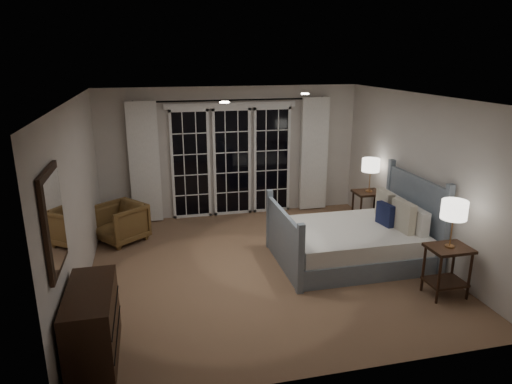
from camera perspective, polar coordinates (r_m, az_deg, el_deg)
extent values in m
plane|color=brown|center=(6.95, 0.85, -9.30)|extent=(5.00, 5.00, 0.00)
plane|color=silver|center=(6.27, 0.95, 11.71)|extent=(5.00, 5.00, 0.00)
cube|color=beige|center=(6.38, -21.42, -0.82)|extent=(0.02, 5.00, 2.50)
cube|color=beige|center=(7.49, 19.78, 1.84)|extent=(0.02, 5.00, 2.50)
cube|color=beige|center=(8.87, -3.08, 5.01)|extent=(5.00, 0.02, 2.50)
cube|color=beige|center=(4.27, 9.23, -8.43)|extent=(5.00, 0.02, 2.50)
cube|color=black|center=(8.78, -8.17, 3.41)|extent=(0.66, 0.02, 2.02)
cube|color=black|center=(8.88, -3.02, 3.71)|extent=(0.66, 0.02, 2.02)
cube|color=black|center=(9.06, 1.97, 3.97)|extent=(0.66, 0.02, 2.02)
cube|color=white|center=(8.69, -3.12, 10.77)|extent=(2.50, 0.04, 0.10)
cylinder|color=black|center=(8.63, -3.06, 11.40)|extent=(3.50, 0.03, 0.03)
cube|color=white|center=(8.64, -13.77, 3.56)|extent=(0.55, 0.10, 2.25)
cube|color=white|center=(9.21, 7.25, 4.70)|extent=(0.55, 0.10, 2.25)
cylinder|color=white|center=(7.07, 6.16, 12.11)|extent=(0.12, 0.12, 0.01)
cylinder|color=white|center=(5.75, -3.97, 11.13)|extent=(0.12, 0.12, 0.01)
cube|color=slate|center=(7.23, 11.54, -7.29)|extent=(2.01, 1.57, 0.29)
cube|color=silver|center=(7.13, 11.67, -5.31)|extent=(1.95, 1.51, 0.24)
cube|color=slate|center=(7.55, 19.13, -2.87)|extent=(0.06, 1.57, 1.27)
cube|color=slate|center=(6.76, 3.42, -6.00)|extent=(0.06, 1.57, 0.88)
cube|color=silver|center=(7.16, 19.18, -3.22)|extent=(0.14, 0.60, 0.36)
cube|color=silver|center=(7.68, 16.67, -1.66)|extent=(0.14, 0.60, 0.36)
cube|color=beige|center=(7.10, 17.95, -2.89)|extent=(0.16, 0.46, 0.45)
cube|color=beige|center=(7.55, 15.79, -1.53)|extent=(0.16, 0.46, 0.45)
cube|color=#151A3A|center=(7.27, 15.84, -2.70)|extent=(0.15, 0.35, 0.34)
cube|color=#321A10|center=(6.41, 23.01, -6.50)|extent=(0.53, 0.42, 0.04)
cube|color=#321A10|center=(6.60, 22.54, -10.32)|extent=(0.49, 0.38, 0.03)
cylinder|color=#321A10|center=(6.29, 21.90, -10.17)|extent=(0.04, 0.04, 0.66)
cylinder|color=#321A10|center=(6.55, 25.14, -9.52)|extent=(0.04, 0.04, 0.66)
cylinder|color=#321A10|center=(6.54, 20.21, -8.94)|extent=(0.04, 0.04, 0.66)
cylinder|color=#321A10|center=(6.79, 23.39, -8.37)|extent=(0.04, 0.04, 0.66)
cube|color=#321A10|center=(8.52, 13.92, -0.06)|extent=(0.52, 0.42, 0.04)
cube|color=#321A10|center=(8.66, 13.70, -3.05)|extent=(0.48, 0.38, 0.03)
cylinder|color=#321A10|center=(8.38, 12.93, -2.68)|extent=(0.04, 0.04, 0.65)
cylinder|color=#321A10|center=(8.58, 15.57, -2.42)|extent=(0.04, 0.04, 0.65)
cylinder|color=#321A10|center=(8.66, 11.97, -1.97)|extent=(0.04, 0.04, 0.65)
cylinder|color=#321A10|center=(8.86, 14.55, -1.74)|extent=(0.04, 0.04, 0.65)
cylinder|color=#B67E48|center=(6.39, 23.04, -6.25)|extent=(0.12, 0.12, 0.02)
cylinder|color=#B67E48|center=(6.33, 23.24, -4.64)|extent=(0.02, 0.02, 0.37)
cylinder|color=white|center=(6.23, 23.55, -2.05)|extent=(0.32, 0.32, 0.24)
cylinder|color=#B67E48|center=(8.51, 13.93, 0.13)|extent=(0.12, 0.12, 0.02)
cylinder|color=#B67E48|center=(8.46, 14.02, 1.35)|extent=(0.02, 0.02, 0.36)
cylinder|color=white|center=(8.39, 14.16, 3.29)|extent=(0.32, 0.32, 0.23)
imported|color=brown|center=(8.06, -16.56, -3.70)|extent=(1.01, 1.00, 0.66)
cube|color=#321A10|center=(5.17, -19.75, -15.30)|extent=(0.46, 1.11, 0.78)
cube|color=black|center=(5.21, -16.92, -16.46)|extent=(0.01, 1.09, 0.01)
cube|color=black|center=(5.08, -17.18, -14.00)|extent=(0.01, 1.09, 0.01)
cube|color=#321A10|center=(4.72, -24.01, -3.28)|extent=(0.04, 0.85, 1.00)
cube|color=white|center=(4.71, -23.71, -3.27)|extent=(0.01, 0.73, 0.88)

